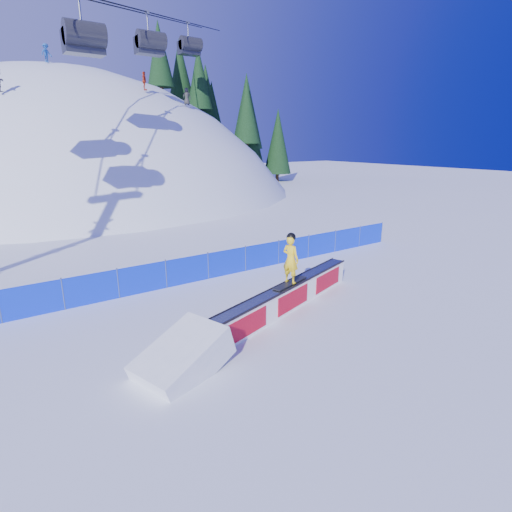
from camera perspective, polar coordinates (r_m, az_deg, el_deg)
ground at (r=15.24m, az=4.69°, el=-7.19°), size 160.00×160.00×0.00m
snow_hill at (r=58.66m, az=-23.08°, el=-9.36°), size 64.00×64.00×64.00m
treeline at (r=60.32m, az=-3.49°, el=19.90°), size 18.48×12.26×19.68m
safety_fence at (r=18.50m, az=-4.11°, el=-0.92°), size 22.05×0.05×1.30m
chairlift at (r=42.04m, az=-16.91°, el=30.57°), size 40.80×41.70×22.00m
rail_box at (r=14.78m, az=4.48°, el=-5.91°), size 8.00×3.05×0.99m
snow_ramp at (r=11.49m, az=-10.32°, el=-15.79°), size 2.96×2.33×1.61m
snowboarder at (r=14.43m, az=4.97°, el=-0.42°), size 1.84×0.87×1.91m
distant_skiers at (r=42.81m, az=-22.61°, el=22.79°), size 17.29×9.05×5.36m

